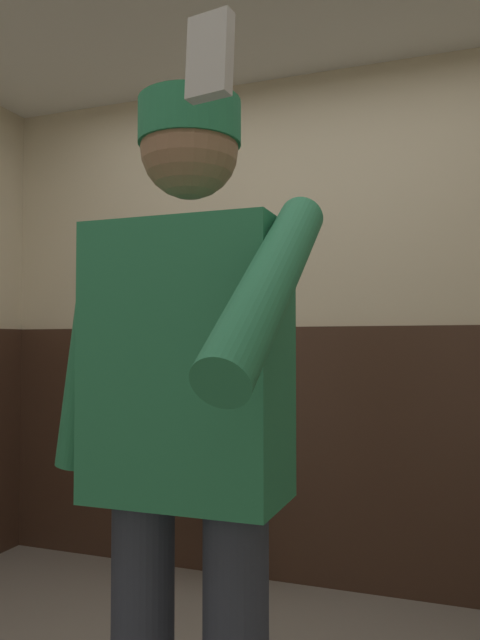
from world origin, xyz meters
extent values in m
cube|color=beige|center=(0.00, 1.58, 1.27)|extent=(4.02, 0.12, 2.54)
cube|color=#382319|center=(0.00, 1.51, 0.63)|extent=(3.42, 0.03, 1.26)
cube|color=white|center=(-0.40, 1.49, 0.83)|extent=(0.40, 0.05, 0.65)
cube|color=white|center=(-0.40, 1.32, 0.78)|extent=(0.34, 0.30, 0.45)
cylinder|color=#B7BABF|center=(-0.40, 1.48, 1.12)|extent=(0.04, 0.04, 0.24)
cylinder|color=#B7BABF|center=(-0.40, 1.45, 0.28)|extent=(0.05, 0.05, 0.55)
cube|color=#26724C|center=(0.20, -0.21, 1.14)|extent=(0.42, 0.24, 0.60)
cylinder|color=#26724C|center=(-0.06, -0.21, 1.16)|extent=(0.17, 0.09, 0.56)
cylinder|color=#26724C|center=(0.45, -0.44, 1.28)|extent=(0.09, 0.50, 0.39)
sphere|color=#8C664C|center=(0.20, -0.21, 1.61)|extent=(0.22, 0.22, 0.22)
cylinder|color=#26724C|center=(0.20, -0.21, 1.67)|extent=(0.23, 0.23, 0.10)
cube|color=silver|center=(0.46, -0.72, 1.54)|extent=(0.06, 0.04, 0.11)
camera|label=1|loc=(0.76, -1.42, 1.17)|focal=34.02mm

